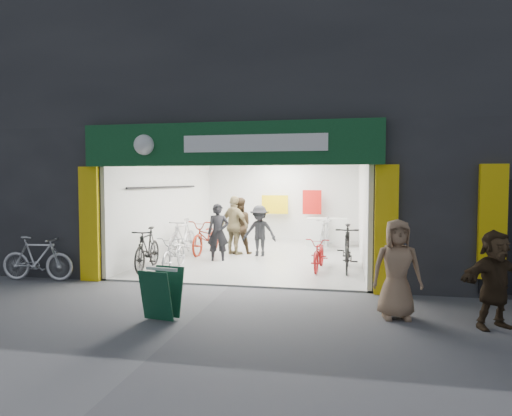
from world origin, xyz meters
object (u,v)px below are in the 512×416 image
(sandwich_board, at_px, (162,292))
(parked_bike, at_px, (37,259))
(bike_left_front, at_px, (175,253))
(bike_right_front, at_px, (347,248))
(pedestrian_near, at_px, (397,269))

(sandwich_board, bearing_deg, parked_bike, 160.39)
(bike_left_front, xyz_separation_m, parked_bike, (-2.61, -1.79, 0.07))
(bike_left_front, distance_m, bike_right_front, 4.38)
(parked_bike, distance_m, pedestrian_near, 7.86)
(parked_bike, distance_m, sandwich_board, 4.54)
(sandwich_board, bearing_deg, pedestrian_near, 22.53)
(parked_bike, xyz_separation_m, pedestrian_near, (7.73, -1.36, 0.31))
(pedestrian_near, relative_size, sandwich_board, 1.97)
(bike_right_front, relative_size, pedestrian_near, 1.20)
(bike_left_front, height_order, sandwich_board, bike_left_front)
(bike_left_front, relative_size, sandwich_board, 2.01)
(bike_left_front, distance_m, pedestrian_near, 6.03)
(bike_right_front, bearing_deg, pedestrian_near, -77.38)
(pedestrian_near, xyz_separation_m, sandwich_board, (-3.77, -0.86, -0.36))
(bike_right_front, xyz_separation_m, parked_bike, (-6.93, -2.49, -0.08))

